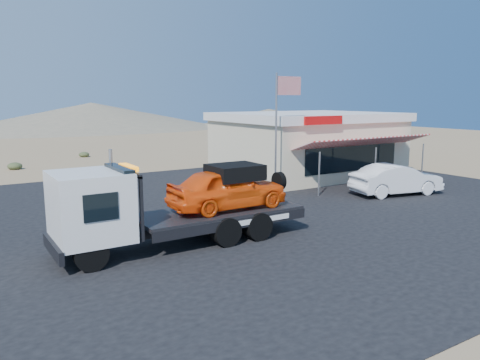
{
  "coord_description": "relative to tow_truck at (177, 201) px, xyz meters",
  "views": [
    {
      "loc": [
        -9.02,
        -13.92,
        4.81
      ],
      "look_at": [
        1.09,
        2.08,
        1.5
      ],
      "focal_mm": 35.0,
      "sensor_mm": 36.0,
      "label": 1
    }
  ],
  "objects": [
    {
      "name": "ground",
      "position": [
        2.75,
        0.15,
        -1.5
      ],
      "size": [
        120.0,
        120.0,
        0.0
      ],
      "primitive_type": "plane",
      "color": "#987C56",
      "rests_on": "ground"
    },
    {
      "name": "asphalt_lot",
      "position": [
        4.75,
        3.15,
        -1.49
      ],
      "size": [
        32.0,
        24.0,
        0.02
      ],
      "primitive_type": "cube",
      "color": "black",
      "rests_on": "ground"
    },
    {
      "name": "tow_truck",
      "position": [
        0.0,
        0.0,
        0.0
      ],
      "size": [
        8.33,
        2.47,
        2.78
      ],
      "color": "black",
      "rests_on": "asphalt_lot"
    },
    {
      "name": "white_sedan",
      "position": [
        12.77,
        1.61,
        -0.71
      ],
      "size": [
        4.91,
        2.59,
        1.54
      ],
      "primitive_type": "imported",
      "rotation": [
        0.0,
        0.0,
        1.36
      ],
      "color": "silver",
      "rests_on": "asphalt_lot"
    },
    {
      "name": "jerky_store",
      "position": [
        13.25,
        9.12,
        0.49
      ],
      "size": [
        10.4,
        9.97,
        3.9
      ],
      "color": "beige",
      "rests_on": "asphalt_lot"
    },
    {
      "name": "flagpole",
      "position": [
        7.69,
        4.65,
        2.26
      ],
      "size": [
        1.55,
        0.1,
        6.0
      ],
      "color": "#99999E",
      "rests_on": "asphalt_lot"
    }
  ]
}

